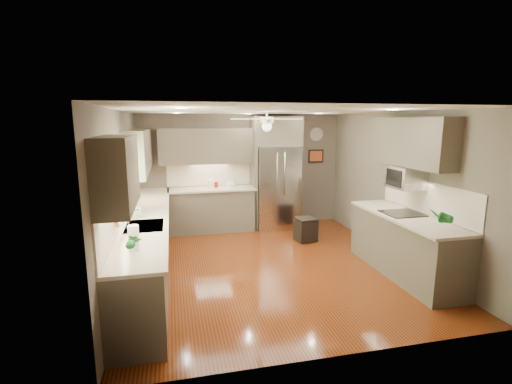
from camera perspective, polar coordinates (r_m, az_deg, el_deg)
name	(u,v)px	position (r m, az deg, el deg)	size (l,w,h in m)	color
floor	(271,265)	(6.27, 2.26, -11.14)	(5.00, 5.00, 0.00)	#4B140A
ceiling	(272,111)	(5.82, 2.45, 12.35)	(5.00, 5.00, 0.00)	white
wall_back	(242,171)	(8.33, -2.17, 3.26)	(4.50, 4.50, 0.00)	brown
wall_front	(340,238)	(3.63, 12.81, -6.96)	(4.50, 4.50, 0.00)	brown
wall_left	(123,197)	(5.76, -19.80, -0.77)	(5.00, 5.00, 0.00)	brown
wall_right	(397,186)	(6.85, 20.83, 0.93)	(5.00, 5.00, 0.00)	brown
canister_c	(210,184)	(7.99, -7.04, 1.28)	(0.11, 0.11, 0.19)	beige
canister_d	(216,185)	(8.02, -6.16, 1.11)	(0.08, 0.08, 0.12)	maroon
soap_bottle	(138,211)	(5.78, -17.77, -2.77)	(0.09, 0.09, 0.20)	white
potted_plant_left	(133,242)	(4.15, -18.35, -7.30)	(0.16, 0.11, 0.30)	#195820
potted_plant_right	(440,217)	(5.46, 26.49, -3.42)	(0.18, 0.15, 0.33)	#195820
bowl	(231,186)	(8.04, -3.87, 0.92)	(0.20, 0.20, 0.05)	beige
left_run	(147,243)	(6.07, -16.38, -7.48)	(0.65, 4.70, 1.45)	brown
back_run	(212,209)	(8.07, -6.80, -2.57)	(1.85, 0.65, 1.45)	brown
uppers	(219,149)	(6.39, -5.77, 6.53)	(4.50, 4.70, 0.95)	brown
window	(119,182)	(5.22, -20.31, 1.40)	(0.05, 1.12, 0.92)	#BFF2B2
sink	(145,228)	(5.32, -16.77, -5.31)	(0.50, 0.70, 0.32)	silver
refrigerator	(276,175)	(8.16, 3.12, 2.67)	(1.06, 0.75, 2.45)	silver
right_run	(405,244)	(6.21, 21.95, -7.41)	(0.70, 2.20, 1.45)	brown
microwave	(406,178)	(6.24, 22.02, 2.08)	(0.43, 0.55, 0.34)	silver
ceiling_fan	(267,122)	(6.10, 1.68, 10.71)	(1.18, 1.18, 0.32)	white
recessed_lights	(263,112)	(6.19, 1.09, 12.21)	(2.84, 3.14, 0.01)	white
wall_clock	(317,134)	(8.74, 9.30, 8.75)	(0.30, 0.03, 0.30)	white
framed_print	(316,156)	(8.76, 9.21, 5.49)	(0.36, 0.03, 0.30)	black
stool	(306,229)	(7.44, 7.64, -5.72)	(0.41, 0.41, 0.46)	black
paper_towel	(134,238)	(4.33, -18.31, -6.72)	(0.12, 0.12, 0.30)	white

